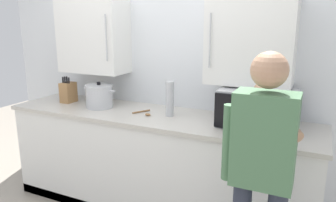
# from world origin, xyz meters

# --- Properties ---
(back_wall_tiled) EXTENTS (3.89, 0.44, 2.67)m
(back_wall_tiled) POSITION_xyz_m (-0.00, 0.98, 1.39)
(back_wall_tiled) COLOR silver
(back_wall_tiled) RESTS_ON ground_plane
(counter_unit) EXTENTS (2.83, 0.68, 0.93)m
(counter_unit) POSITION_xyz_m (0.00, 0.64, 0.46)
(counter_unit) COLOR white
(counter_unit) RESTS_ON ground_plane
(microwave_oven) EXTENTS (0.58, 0.41, 0.29)m
(microwave_oven) POSITION_xyz_m (0.85, 0.68, 1.07)
(microwave_oven) COLOR #B7BABF
(microwave_oven) RESTS_ON counter_unit
(thermos_flask) EXTENTS (0.07, 0.07, 0.31)m
(thermos_flask) POSITION_xyz_m (0.14, 0.66, 1.08)
(thermos_flask) COLOR #B7BABF
(thermos_flask) RESTS_ON counter_unit
(stock_pot) EXTENTS (0.35, 0.26, 0.25)m
(stock_pot) POSITION_xyz_m (-0.60, 0.64, 1.04)
(stock_pot) COLOR #B7BABF
(stock_pot) RESTS_ON counter_unit
(knife_block) EXTENTS (0.11, 0.15, 0.27)m
(knife_block) POSITION_xyz_m (-1.01, 0.67, 1.03)
(knife_block) COLOR #A37547
(knife_block) RESTS_ON counter_unit
(wooden_spoon) EXTENTS (0.19, 0.18, 0.02)m
(wooden_spoon) POSITION_xyz_m (-0.09, 0.61, 0.94)
(wooden_spoon) COLOR brown
(wooden_spoon) RESTS_ON counter_unit
(person_figure) EXTENTS (0.44, 0.55, 1.59)m
(person_figure) POSITION_xyz_m (1.04, -0.05, 0.95)
(person_figure) COLOR #282D3D
(person_figure) RESTS_ON ground_plane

